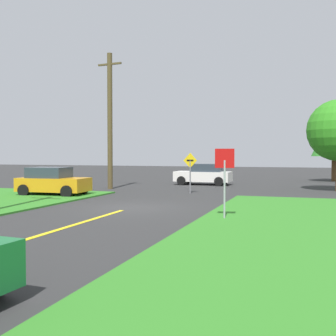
% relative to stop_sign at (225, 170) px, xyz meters
% --- Properties ---
extents(ground_plane, '(120.00, 120.00, 0.00)m').
position_rel_stop_sign_xyz_m(ground_plane, '(-4.57, 2.14, -1.79)').
color(ground_plane, '#2E2E2E').
extents(lane_stripe_center, '(0.20, 14.00, 0.01)m').
position_rel_stop_sign_xyz_m(lane_stripe_center, '(-4.57, -5.86, -1.78)').
color(lane_stripe_center, yellow).
rests_on(lane_stripe_center, ground).
extents(stop_sign, '(0.68, 0.17, 2.57)m').
position_rel_stop_sign_xyz_m(stop_sign, '(0.00, 0.00, 0.00)').
color(stop_sign, '#9EA0A8').
rests_on(stop_sign, ground).
extents(car_approaching_junction, '(4.31, 2.17, 1.62)m').
position_rel_stop_sign_xyz_m(car_approaching_junction, '(-4.75, 16.51, -0.98)').
color(car_approaching_junction, white).
rests_on(car_approaching_junction, ground).
extents(parked_car_near_building, '(4.03, 2.23, 1.62)m').
position_rel_stop_sign_xyz_m(parked_car_near_building, '(-10.98, 5.56, -0.98)').
color(parked_car_near_building, orange).
rests_on(parked_car_near_building, ground).
extents(utility_pole_mid, '(1.80, 0.34, 9.17)m').
position_rel_stop_sign_xyz_m(utility_pole_mid, '(-9.92, 10.74, 2.89)').
color(utility_pole_mid, brown).
rests_on(utility_pole_mid, ground).
extents(direction_sign, '(0.90, 0.20, 2.44)m').
position_rel_stop_sign_xyz_m(direction_sign, '(-3.87, 9.32, -0.27)').
color(direction_sign, slate).
rests_on(direction_sign, ground).
extents(pine_tree_center, '(3.86, 3.86, 6.43)m').
position_rel_stop_sign_xyz_m(pine_tree_center, '(5.03, 23.92, 2.50)').
color(pine_tree_center, brown).
rests_on(pine_tree_center, ground).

